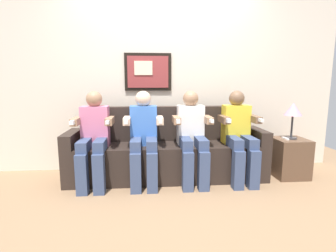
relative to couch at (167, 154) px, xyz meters
The scene contains 10 objects.
ground_plane 0.45m from the couch, 90.00° to the right, with size 6.33×6.33×0.00m, color #8C6B4C.
back_wall_assembly 1.08m from the couch, 90.73° to the left, with size 4.87×0.10×2.60m.
couch is the anchor object (origin of this frame).
person_leftmost 0.93m from the couch, 169.01° to the right, with size 0.46×0.56×1.11m.
person_left_center 0.45m from the couch, 149.77° to the right, with size 0.46×0.56×1.11m.
person_right_center 0.45m from the couch, 30.24° to the right, with size 0.46×0.56×1.11m.
person_rightmost 0.93m from the couch, 11.00° to the right, with size 0.46×0.56×1.11m.
side_table_right 1.59m from the couch, ahead, with size 0.40×0.40×0.50m.
table_lamp 1.68m from the couch, ahead, with size 0.22×0.22×0.46m.
spare_remote_on_table 1.51m from the couch, ahead, with size 0.04×0.13×0.02m, color white.
Camera 1 is at (-0.26, -2.88, 1.21)m, focal length 27.81 mm.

